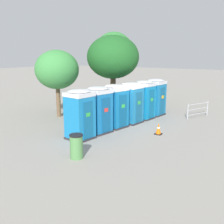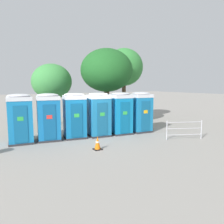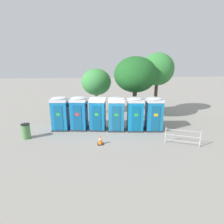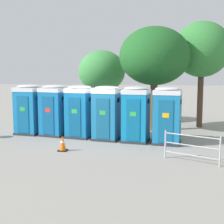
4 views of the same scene
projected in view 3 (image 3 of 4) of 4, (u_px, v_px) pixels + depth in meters
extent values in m
plane|color=gray|center=(107.00, 129.00, 13.62)|extent=(120.00, 120.00, 0.00)
cube|color=#2D2D33|center=(62.00, 128.00, 13.56)|extent=(1.36, 1.35, 0.10)
cube|color=#1678BA|center=(61.00, 115.00, 13.28)|extent=(1.30, 1.28, 2.10)
cube|color=#115E91|center=(58.00, 118.00, 12.74)|extent=(0.63, 0.11, 1.85)
cube|color=green|center=(58.00, 115.00, 12.65)|extent=(0.28, 0.04, 0.20)
cube|color=black|center=(68.00, 105.00, 13.10)|extent=(0.07, 0.36, 0.20)
cube|color=silver|center=(59.00, 100.00, 12.99)|extent=(1.33, 1.32, 0.20)
ellipsoid|color=silver|center=(59.00, 98.00, 12.95)|extent=(1.27, 1.26, 0.18)
cube|color=#2D2D33|center=(80.00, 128.00, 13.60)|extent=(1.41, 1.41, 0.10)
cube|color=#146CB0|center=(79.00, 115.00, 13.31)|extent=(1.34, 1.34, 2.10)
cube|color=#105489|center=(77.00, 118.00, 12.77)|extent=(0.62, 0.15, 1.85)
cube|color=red|center=(77.00, 114.00, 12.68)|extent=(0.28, 0.06, 0.20)
cube|color=black|center=(86.00, 105.00, 13.09)|extent=(0.09, 0.36, 0.20)
cube|color=silver|center=(78.00, 100.00, 13.02)|extent=(1.38, 1.38, 0.20)
ellipsoid|color=silver|center=(78.00, 98.00, 12.98)|extent=(1.32, 1.31, 0.18)
cube|color=#2D2D33|center=(98.00, 129.00, 13.56)|extent=(1.39, 1.40, 0.10)
cube|color=#126EAB|center=(98.00, 115.00, 13.27)|extent=(1.32, 1.33, 2.10)
cube|color=#0E5586|center=(97.00, 118.00, 12.73)|extent=(0.61, 0.15, 1.85)
cube|color=green|center=(97.00, 115.00, 12.64)|extent=(0.28, 0.06, 0.20)
cube|color=black|center=(105.00, 106.00, 13.05)|extent=(0.09, 0.36, 0.20)
cube|color=silver|center=(97.00, 100.00, 12.98)|extent=(1.36, 1.37, 0.20)
ellipsoid|color=silver|center=(97.00, 98.00, 12.94)|extent=(1.29, 1.30, 0.18)
cube|color=#2D2D33|center=(116.00, 129.00, 13.45)|extent=(1.36, 1.36, 0.10)
cube|color=#1C77AD|center=(116.00, 115.00, 13.16)|extent=(1.29, 1.29, 2.10)
cube|color=#165C87|center=(116.00, 119.00, 12.62)|extent=(0.62, 0.12, 1.85)
cube|color=green|center=(116.00, 115.00, 12.53)|extent=(0.28, 0.05, 0.20)
cube|color=black|center=(124.00, 106.00, 12.97)|extent=(0.08, 0.36, 0.20)
cube|color=silver|center=(116.00, 100.00, 12.87)|extent=(1.33, 1.33, 0.20)
ellipsoid|color=silver|center=(116.00, 98.00, 12.83)|extent=(1.27, 1.27, 0.18)
cube|color=#2D2D33|center=(135.00, 129.00, 13.42)|extent=(1.32, 1.35, 0.10)
cube|color=#107DBC|center=(135.00, 115.00, 13.14)|extent=(1.26, 1.28, 2.10)
cube|color=#0C6192|center=(136.00, 119.00, 12.59)|extent=(0.61, 0.11, 1.85)
cube|color=green|center=(136.00, 115.00, 12.51)|extent=(0.28, 0.05, 0.20)
cube|color=black|center=(143.00, 106.00, 12.95)|extent=(0.07, 0.36, 0.20)
cube|color=silver|center=(136.00, 100.00, 12.84)|extent=(1.30, 1.32, 0.20)
ellipsoid|color=silver|center=(136.00, 98.00, 12.81)|extent=(1.23, 1.26, 0.18)
cube|color=#2D2D33|center=(153.00, 129.00, 13.43)|extent=(1.34, 1.34, 0.10)
cube|color=#1775AF|center=(154.00, 115.00, 13.15)|extent=(1.28, 1.28, 2.10)
cube|color=#125B88|center=(156.00, 119.00, 12.60)|extent=(0.63, 0.11, 1.85)
cube|color=yellow|center=(156.00, 115.00, 12.51)|extent=(0.28, 0.04, 0.20)
cube|color=black|center=(162.00, 106.00, 12.96)|extent=(0.07, 0.36, 0.20)
cube|color=silver|center=(155.00, 100.00, 12.85)|extent=(1.32, 1.32, 0.20)
ellipsoid|color=silver|center=(155.00, 98.00, 12.81)|extent=(1.25, 1.25, 0.18)
cylinder|color=#4C3826|center=(156.00, 96.00, 17.63)|extent=(0.33, 0.33, 3.58)
ellipsoid|color=#337F38|center=(157.00, 69.00, 16.95)|extent=(3.17, 3.17, 3.12)
cylinder|color=brown|center=(97.00, 101.00, 17.76)|extent=(0.29, 0.29, 2.50)
ellipsoid|color=#3D8C42|center=(96.00, 82.00, 17.26)|extent=(2.91, 2.91, 2.60)
cylinder|color=brown|center=(134.00, 102.00, 15.87)|extent=(0.38, 0.38, 3.17)
ellipsoid|color=#1E5B23|center=(135.00, 75.00, 15.25)|extent=(3.74, 3.74, 3.09)
cylinder|color=#518C4C|center=(26.00, 132.00, 11.74)|extent=(0.54, 0.54, 0.97)
cylinder|color=black|center=(25.00, 124.00, 11.61)|extent=(0.57, 0.57, 0.06)
cube|color=black|center=(101.00, 144.00, 10.95)|extent=(0.36, 0.36, 0.04)
cone|color=orange|center=(100.00, 139.00, 10.87)|extent=(0.28, 0.28, 0.60)
cylinder|color=white|center=(100.00, 139.00, 10.86)|extent=(0.17, 0.17, 0.07)
cylinder|color=#B7B7BC|center=(166.00, 135.00, 11.02)|extent=(0.06, 0.06, 1.05)
cylinder|color=#B7B7BC|center=(200.00, 139.00, 10.44)|extent=(0.06, 0.06, 1.05)
cylinder|color=#B7B7BC|center=(183.00, 131.00, 10.62)|extent=(1.83, 0.88, 0.04)
cylinder|color=#B7B7BC|center=(183.00, 136.00, 10.71)|extent=(1.83, 0.88, 0.04)
cylinder|color=#B7B7BC|center=(182.00, 141.00, 10.80)|extent=(1.83, 0.88, 0.04)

